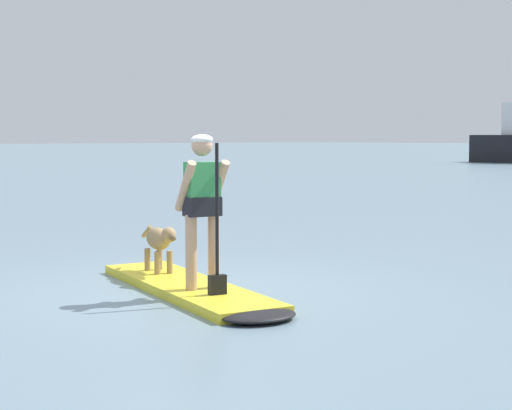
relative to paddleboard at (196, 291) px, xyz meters
name	(u,v)px	position (x,y,z in m)	size (l,w,h in m)	color
ground_plane	(187,292)	(-0.22, 0.05, -0.05)	(400.00, 400.00, 0.00)	slate
paddleboard	(196,291)	(0.00, 0.00, 0.00)	(3.60, 1.50, 0.10)	yellow
person_paddler	(203,200)	(0.19, -0.04, 0.98)	(0.65, 0.55, 1.62)	tan
dog	(160,241)	(-0.98, 0.21, 0.43)	(0.98, 0.33, 0.56)	#997A51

